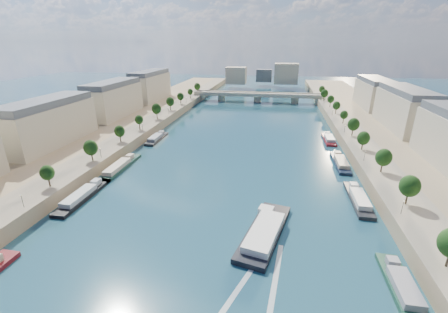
% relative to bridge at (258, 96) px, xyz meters
% --- Properties ---
extents(ground, '(700.00, 700.00, 0.00)m').
position_rel_bridge_xyz_m(ground, '(0.00, -129.95, -5.08)').
color(ground, '#0D313C').
rests_on(ground, ground).
extents(quay_left, '(44.00, 520.00, 5.00)m').
position_rel_bridge_xyz_m(quay_left, '(-72.00, -129.95, -2.58)').
color(quay_left, '#9E8460').
rests_on(quay_left, ground).
extents(quay_right, '(44.00, 520.00, 5.00)m').
position_rel_bridge_xyz_m(quay_right, '(72.00, -129.95, -2.58)').
color(quay_right, '#9E8460').
rests_on(quay_right, ground).
extents(pave_left, '(14.00, 520.00, 0.10)m').
position_rel_bridge_xyz_m(pave_left, '(-57.00, -129.95, -0.03)').
color(pave_left, gray).
rests_on(pave_left, quay_left).
extents(pave_right, '(14.00, 520.00, 0.10)m').
position_rel_bridge_xyz_m(pave_right, '(57.00, -129.95, -0.03)').
color(pave_right, gray).
rests_on(pave_right, quay_right).
extents(trees_left, '(4.80, 268.80, 8.26)m').
position_rel_bridge_xyz_m(trees_left, '(-55.00, -127.95, 5.39)').
color(trees_left, '#382B1E').
rests_on(trees_left, ground).
extents(trees_right, '(4.80, 268.80, 8.26)m').
position_rel_bridge_xyz_m(trees_right, '(55.00, -119.95, 5.39)').
color(trees_right, '#382B1E').
rests_on(trees_right, ground).
extents(lamps_left, '(0.36, 200.36, 4.28)m').
position_rel_bridge_xyz_m(lamps_left, '(-52.50, -139.95, 2.70)').
color(lamps_left, black).
rests_on(lamps_left, ground).
extents(lamps_right, '(0.36, 200.36, 4.28)m').
position_rel_bridge_xyz_m(lamps_right, '(52.50, -124.95, 2.70)').
color(lamps_right, black).
rests_on(lamps_right, ground).
extents(buildings_left, '(16.00, 226.00, 23.20)m').
position_rel_bridge_xyz_m(buildings_left, '(-85.00, -117.95, 11.37)').
color(buildings_left, '#BCAF90').
rests_on(buildings_left, ground).
extents(buildings_right, '(16.00, 226.00, 23.20)m').
position_rel_bridge_xyz_m(buildings_right, '(85.00, -117.95, 11.37)').
color(buildings_right, '#BCAF90').
rests_on(buildings_right, ground).
extents(skyline, '(79.00, 42.00, 22.00)m').
position_rel_bridge_xyz_m(skyline, '(3.19, 89.57, 9.57)').
color(skyline, '#BCAF90').
rests_on(skyline, ground).
extents(bridge, '(112.00, 12.00, 8.15)m').
position_rel_bridge_xyz_m(bridge, '(0.00, 0.00, 0.00)').
color(bridge, '#C1B79E').
rests_on(bridge, ground).
extents(tour_barge, '(14.63, 30.34, 3.97)m').
position_rel_bridge_xyz_m(tour_barge, '(15.85, -194.09, -3.95)').
color(tour_barge, black).
rests_on(tour_barge, ground).
extents(wake, '(13.29, 25.99, 0.04)m').
position_rel_bridge_xyz_m(wake, '(15.85, -210.65, -5.06)').
color(wake, silver).
rests_on(wake, ground).
extents(moored_barges_left, '(5.00, 155.75, 3.60)m').
position_rel_bridge_xyz_m(moored_barges_left, '(-45.50, -186.78, -4.24)').
color(moored_barges_left, '#1A213A').
rests_on(moored_barges_left, ground).
extents(moored_barges_right, '(5.00, 156.99, 3.60)m').
position_rel_bridge_xyz_m(moored_barges_right, '(45.50, -171.64, -4.24)').
color(moored_barges_right, black).
rests_on(moored_barges_right, ground).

